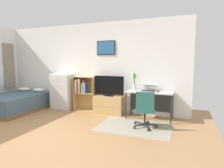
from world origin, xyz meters
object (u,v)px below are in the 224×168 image
television (109,86)px  computer_mouse (158,91)px  dresser (62,91)px  bookshelf (83,90)px  tv_stand (109,105)px  laptop (149,88)px  bed (16,102)px  desk (150,96)px  office_chair (145,109)px  bamboo_vase (134,81)px  wine_glass (134,86)px

television → computer_mouse: size_ratio=8.72×
dresser → bookshelf: size_ratio=1.06×
tv_stand → laptop: bearing=-0.5°
bed → desk: size_ratio=1.63×
office_chair → bamboo_vase: (-0.51, 0.98, 0.53)m
dresser → desk: size_ratio=0.93×
computer_mouse → tv_stand: bearing=175.3°
television → office_chair: (1.24, -0.87, -0.36)m
bed → bamboo_vase: size_ratio=4.23×
television → bamboo_vase: size_ratio=1.95×
bookshelf → desk: (2.09, -0.05, -0.04)m
tv_stand → wine_glass: bearing=-11.9°
dresser → television: size_ratio=1.25×
dresser → laptop: dresser is taller
tv_stand → office_chair: 1.54m
tv_stand → computer_mouse: computer_mouse is taller
dresser → bamboo_vase: size_ratio=2.43×
bamboo_vase → bed: bearing=-166.7°
television → wine_glass: television is taller
office_chair → bookshelf: bearing=144.9°
television → wine_glass: bearing=-10.4°
bookshelf → bamboo_vase: bamboo_vase is taller
bookshelf → dresser: bearing=-175.2°
office_chair → wine_glass: bearing=110.4°
dresser → bamboo_vase: 2.41m
office_chair → laptop: 0.95m
office_chair → computer_mouse: 0.85m
tv_stand → wine_glass: wine_glass is taller
television → wine_glass: 0.81m
desk → laptop: bearing=-176.0°
dresser → tv_stand: bearing=0.5°
dresser → tv_stand: 1.66m
television → desk: 1.22m
tv_stand → bamboo_vase: (0.73, 0.09, 0.73)m
bookshelf → laptop: size_ratio=2.47×
television → laptop: 1.17m
bookshelf → wine_glass: size_ratio=5.91×
wine_glass → office_chair: bearing=-58.3°
bed → bookshelf: 2.16m
laptop → bookshelf: bearing=-178.3°
laptop → wine_glass: 0.41m
bookshelf → wine_glass: bearing=-7.3°
bed → dresser: 1.47m
dresser → wine_glass: 2.45m
dresser → office_chair: dresser is taller
bookshelf → desk: bearing=-1.5°
dresser → bookshelf: 0.75m
bed → tv_stand: 2.96m
office_chair → computer_mouse: (0.18, 0.78, 0.30)m
television → tv_stand: bearing=90.0°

